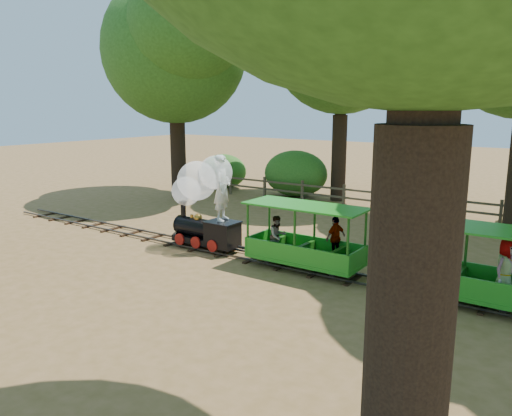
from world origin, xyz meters
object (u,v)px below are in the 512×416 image
Objects in this scene: locomotive at (203,194)px; carriage_rear at (460,269)px; carriage_front at (304,243)px; fence at (367,197)px.

carriage_rear is at bearing -0.46° from locomotive.
carriage_front is 3.85m from carriage_rear.
carriage_front reaches higher than fence.
carriage_rear is (7.34, -0.06, -0.89)m from locomotive.
fence is at bearing 124.28° from carriage_rear.
locomotive reaches higher than carriage_front.
carriage_rear is at bearing -55.72° from fence.
carriage_rear reaches higher than fence.
carriage_rear is (3.85, 0.01, 0.04)m from carriage_front.
carriage_front is at bearing -1.13° from locomotive.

